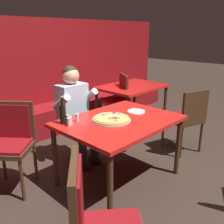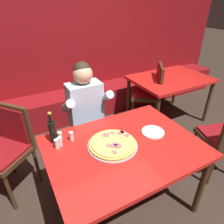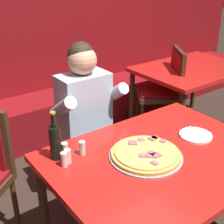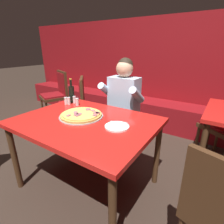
{
  "view_description": "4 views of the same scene",
  "coord_description": "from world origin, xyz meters",
  "px_view_note": "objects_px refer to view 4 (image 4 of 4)",
  "views": [
    {
      "loc": [
        -1.92,
        -1.73,
        1.67
      ],
      "look_at": [
        -0.1,
        0.02,
        0.86
      ],
      "focal_mm": 40.0,
      "sensor_mm": 36.0,
      "label": 1
    },
    {
      "loc": [
        -0.72,
        -1.12,
        1.85
      ],
      "look_at": [
        0.06,
        0.33,
        0.9
      ],
      "focal_mm": 32.0,
      "sensor_mm": 36.0,
      "label": 2
    },
    {
      "loc": [
        -1.14,
        -1.06,
        1.75
      ],
      "look_at": [
        -0.12,
        0.33,
        0.94
      ],
      "focal_mm": 50.0,
      "sensor_mm": 36.0,
      "label": 3
    },
    {
      "loc": [
        1.04,
        -1.12,
        1.4
      ],
      "look_at": [
        0.08,
        0.34,
        0.74
      ],
      "focal_mm": 28.0,
      "sensor_mm": 36.0,
      "label": 4
    }
  ],
  "objects_px": {
    "main_dining_table": "(85,127)",
    "shaker_parmesan": "(66,101)",
    "shaker_black_pepper": "(74,100)",
    "pizza": "(81,115)",
    "diner_seated_blue_shirt": "(121,104)",
    "shaker_oregano": "(69,101)",
    "shaker_red_pepper_flakes": "(77,102)",
    "plate_white_paper": "(117,126)",
    "dining_chair_far_right": "(75,102)",
    "beer_bottle": "(72,94)",
    "dining_chair_side_aisle": "(57,92)"
  },
  "relations": [
    {
      "from": "beer_bottle",
      "to": "diner_seated_blue_shirt",
      "type": "distance_m",
      "value": 0.62
    },
    {
      "from": "shaker_oregano",
      "to": "shaker_red_pepper_flakes",
      "type": "relative_size",
      "value": 1.0
    },
    {
      "from": "main_dining_table",
      "to": "diner_seated_blue_shirt",
      "type": "distance_m",
      "value": 0.71
    },
    {
      "from": "beer_bottle",
      "to": "dining_chair_side_aisle",
      "type": "xyz_separation_m",
      "value": [
        -1.12,
        0.68,
        -0.28
      ]
    },
    {
      "from": "plate_white_paper",
      "to": "diner_seated_blue_shirt",
      "type": "height_order",
      "value": "diner_seated_blue_shirt"
    },
    {
      "from": "shaker_parmesan",
      "to": "main_dining_table",
      "type": "bearing_deg",
      "value": -25.19
    },
    {
      "from": "beer_bottle",
      "to": "dining_chair_far_right",
      "type": "xyz_separation_m",
      "value": [
        -0.39,
        0.42,
        -0.29
      ]
    },
    {
      "from": "pizza",
      "to": "beer_bottle",
      "type": "distance_m",
      "value": 0.52
    },
    {
      "from": "shaker_black_pepper",
      "to": "shaker_parmesan",
      "type": "distance_m",
      "value": 0.1
    },
    {
      "from": "diner_seated_blue_shirt",
      "to": "dining_chair_side_aisle",
      "type": "relative_size",
      "value": 1.31
    },
    {
      "from": "main_dining_table",
      "to": "shaker_oregano",
      "type": "xyz_separation_m",
      "value": [
        -0.48,
        0.25,
        0.12
      ]
    },
    {
      "from": "pizza",
      "to": "diner_seated_blue_shirt",
      "type": "height_order",
      "value": "diner_seated_blue_shirt"
    },
    {
      "from": "shaker_parmesan",
      "to": "dining_chair_side_aisle",
      "type": "xyz_separation_m",
      "value": [
        -1.12,
        0.78,
        -0.21
      ]
    },
    {
      "from": "dining_chair_far_right",
      "to": "shaker_black_pepper",
      "type": "bearing_deg",
      "value": -44.5
    },
    {
      "from": "shaker_red_pepper_flakes",
      "to": "dining_chair_far_right",
      "type": "xyz_separation_m",
      "value": [
        -0.53,
        0.48,
        -0.22
      ]
    },
    {
      "from": "main_dining_table",
      "to": "shaker_parmesan",
      "type": "bearing_deg",
      "value": 154.81
    },
    {
      "from": "plate_white_paper",
      "to": "dining_chair_far_right",
      "type": "distance_m",
      "value": 1.44
    },
    {
      "from": "shaker_parmesan",
      "to": "diner_seated_blue_shirt",
      "type": "height_order",
      "value": "diner_seated_blue_shirt"
    },
    {
      "from": "diner_seated_blue_shirt",
      "to": "shaker_oregano",
      "type": "bearing_deg",
      "value": -133.89
    },
    {
      "from": "shaker_black_pepper",
      "to": "dining_chair_far_right",
      "type": "bearing_deg",
      "value": 135.5
    },
    {
      "from": "beer_bottle",
      "to": "shaker_parmesan",
      "type": "xyz_separation_m",
      "value": [
        -0.0,
        -0.1,
        -0.07
      ]
    },
    {
      "from": "main_dining_table",
      "to": "shaker_parmesan",
      "type": "xyz_separation_m",
      "value": [
        -0.51,
        0.24,
        0.12
      ]
    },
    {
      "from": "shaker_parmesan",
      "to": "shaker_red_pepper_flakes",
      "type": "bearing_deg",
      "value": 16.56
    },
    {
      "from": "main_dining_table",
      "to": "plate_white_paper",
      "type": "xyz_separation_m",
      "value": [
        0.33,
        0.03,
        0.09
      ]
    },
    {
      "from": "main_dining_table",
      "to": "dining_chair_far_right",
      "type": "relative_size",
      "value": 1.34
    },
    {
      "from": "shaker_parmesan",
      "to": "shaker_red_pepper_flakes",
      "type": "xyz_separation_m",
      "value": [
        0.14,
        0.04,
        0.0
      ]
    },
    {
      "from": "pizza",
      "to": "beer_bottle",
      "type": "xyz_separation_m",
      "value": [
        -0.42,
        0.29,
        0.09
      ]
    },
    {
      "from": "shaker_black_pepper",
      "to": "beer_bottle",
      "type": "bearing_deg",
      "value": 167.71
    },
    {
      "from": "pizza",
      "to": "diner_seated_blue_shirt",
      "type": "bearing_deg",
      "value": 85.65
    },
    {
      "from": "main_dining_table",
      "to": "diner_seated_blue_shirt",
      "type": "xyz_separation_m",
      "value": [
        -0.03,
        0.71,
        0.03
      ]
    },
    {
      "from": "shaker_black_pepper",
      "to": "shaker_red_pepper_flakes",
      "type": "distance_m",
      "value": 0.1
    },
    {
      "from": "shaker_oregano",
      "to": "shaker_red_pepper_flakes",
      "type": "height_order",
      "value": "same"
    },
    {
      "from": "shaker_black_pepper",
      "to": "diner_seated_blue_shirt",
      "type": "height_order",
      "value": "diner_seated_blue_shirt"
    },
    {
      "from": "main_dining_table",
      "to": "shaker_oregano",
      "type": "relative_size",
      "value": 14.97
    },
    {
      "from": "main_dining_table",
      "to": "beer_bottle",
      "type": "bearing_deg",
      "value": 146.27
    },
    {
      "from": "shaker_oregano",
      "to": "dining_chair_side_aisle",
      "type": "height_order",
      "value": "dining_chair_side_aisle"
    },
    {
      "from": "beer_bottle",
      "to": "shaker_oregano",
      "type": "xyz_separation_m",
      "value": [
        0.03,
        -0.08,
        -0.07
      ]
    },
    {
      "from": "dining_chair_far_right",
      "to": "pizza",
      "type": "bearing_deg",
      "value": -41.47
    },
    {
      "from": "shaker_parmesan",
      "to": "dining_chair_far_right",
      "type": "relative_size",
      "value": 0.09
    },
    {
      "from": "shaker_parmesan",
      "to": "dining_chair_far_right",
      "type": "distance_m",
      "value": 0.68
    },
    {
      "from": "beer_bottle",
      "to": "diner_seated_blue_shirt",
      "type": "bearing_deg",
      "value": 38.57
    },
    {
      "from": "beer_bottle",
      "to": "shaker_red_pepper_flakes",
      "type": "xyz_separation_m",
      "value": [
        0.14,
        -0.06,
        -0.07
      ]
    },
    {
      "from": "main_dining_table",
      "to": "pizza",
      "type": "xyz_separation_m",
      "value": [
        -0.09,
        0.04,
        0.1
      ]
    },
    {
      "from": "main_dining_table",
      "to": "shaker_red_pepper_flakes",
      "type": "distance_m",
      "value": 0.48
    },
    {
      "from": "main_dining_table",
      "to": "dining_chair_far_right",
      "type": "xyz_separation_m",
      "value": [
        -0.9,
        0.76,
        -0.1
      ]
    },
    {
      "from": "shaker_parmesan",
      "to": "dining_chair_side_aisle",
      "type": "height_order",
      "value": "dining_chair_side_aisle"
    },
    {
      "from": "plate_white_paper",
      "to": "shaker_oregano",
      "type": "height_order",
      "value": "shaker_oregano"
    },
    {
      "from": "shaker_oregano",
      "to": "dining_chair_side_aisle",
      "type": "distance_m",
      "value": 1.4
    },
    {
      "from": "pizza",
      "to": "dining_chair_side_aisle",
      "type": "distance_m",
      "value": 1.83
    },
    {
      "from": "pizza",
      "to": "dining_chair_side_aisle",
      "type": "height_order",
      "value": "dining_chair_side_aisle"
    }
  ]
}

